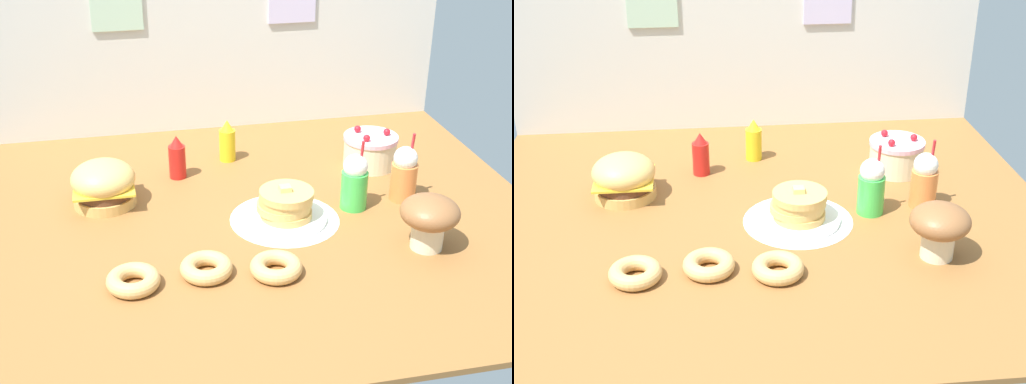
% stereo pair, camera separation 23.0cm
% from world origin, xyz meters
% --- Properties ---
extents(ground_plane, '(2.10, 1.80, 0.02)m').
position_xyz_m(ground_plane, '(0.00, 0.00, -0.01)').
color(ground_plane, brown).
extents(back_wall, '(2.10, 0.04, 0.83)m').
position_xyz_m(back_wall, '(0.00, 0.90, 0.42)').
color(back_wall, beige).
rests_on(back_wall, ground_plane).
extents(doily_mat, '(0.39, 0.39, 0.00)m').
position_xyz_m(doily_mat, '(0.11, -0.04, 0.00)').
color(doily_mat, white).
rests_on(doily_mat, ground_plane).
extents(burger, '(0.24, 0.24, 0.17)m').
position_xyz_m(burger, '(-0.51, 0.22, 0.08)').
color(burger, '#DBA859').
rests_on(burger, ground_plane).
extents(pancake_stack, '(0.30, 0.30, 0.13)m').
position_xyz_m(pancake_stack, '(0.11, -0.04, 0.05)').
color(pancake_stack, white).
rests_on(pancake_stack, doily_mat).
extents(layer_cake, '(0.22, 0.22, 0.16)m').
position_xyz_m(layer_cake, '(0.56, 0.33, 0.07)').
color(layer_cake, beige).
rests_on(layer_cake, ground_plane).
extents(ketchup_bottle, '(0.07, 0.07, 0.18)m').
position_xyz_m(ketchup_bottle, '(-0.22, 0.39, 0.08)').
color(ketchup_bottle, red).
rests_on(ketchup_bottle, ground_plane).
extents(mustard_bottle, '(0.07, 0.07, 0.18)m').
position_xyz_m(mustard_bottle, '(-0.00, 0.51, 0.08)').
color(mustard_bottle, yellow).
rests_on(mustard_bottle, ground_plane).
extents(cream_soda_cup, '(0.10, 0.10, 0.27)m').
position_xyz_m(cream_soda_cup, '(0.38, -0.00, 0.10)').
color(cream_soda_cup, green).
rests_on(cream_soda_cup, ground_plane).
extents(orange_float_cup, '(0.10, 0.10, 0.27)m').
position_xyz_m(orange_float_cup, '(0.58, 0.03, 0.10)').
color(orange_float_cup, orange).
rests_on(orange_float_cup, ground_plane).
extents(donut_pink_glaze, '(0.17, 0.17, 0.05)m').
position_xyz_m(donut_pink_glaze, '(-0.44, -0.35, 0.03)').
color(donut_pink_glaze, tan).
rests_on(donut_pink_glaze, ground_plane).
extents(donut_chocolate, '(0.17, 0.17, 0.05)m').
position_xyz_m(donut_chocolate, '(-0.21, -0.33, 0.03)').
color(donut_chocolate, tan).
rests_on(donut_chocolate, ground_plane).
extents(donut_vanilla, '(0.17, 0.17, 0.05)m').
position_xyz_m(donut_vanilla, '(-0.00, -0.37, 0.03)').
color(donut_vanilla, tan).
rests_on(donut_vanilla, ground_plane).
extents(mushroom_stool, '(0.20, 0.20, 0.19)m').
position_xyz_m(mushroom_stool, '(0.53, -0.32, 0.12)').
color(mushroom_stool, beige).
rests_on(mushroom_stool, ground_plane).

